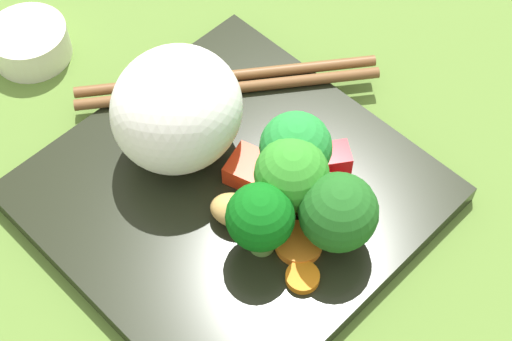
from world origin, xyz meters
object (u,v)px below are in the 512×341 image
square_plate (231,195)px  chopstick_pair (228,82)px  carrot_slice_0 (302,277)px  sauce_cup (30,43)px  rice_mound (176,110)px  broccoli_floret_2 (260,219)px

square_plate → chopstick_pair: size_ratio=1.23×
carrot_slice_0 → sauce_cup: sauce_cup is taller
rice_mound → sauce_cup: bearing=4.6°
chopstick_pair → square_plate: bearing=84.3°
broccoli_floret_2 → chopstick_pair: 14.08cm
broccoli_floret_2 → chopstick_pair: bearing=-35.6°
chopstick_pair → sauce_cup: (14.32, 7.69, -0.54)cm
broccoli_floret_2 → chopstick_pair: broccoli_floret_2 is taller
square_plate → rice_mound: bearing=1.1°
carrot_slice_0 → square_plate: bearing=-11.2°
chopstick_pair → sauce_cup: size_ratio=3.12×
square_plate → chopstick_pair: 9.28cm
rice_mound → carrot_slice_0: bearing=173.4°
sauce_cup → rice_mound: bearing=-175.4°
chopstick_pair → sauce_cup: 16.26cm
chopstick_pair → carrot_slice_0: bearing=99.3°
square_plate → sauce_cup: sauce_cup is taller
broccoli_floret_2 → chopstick_pair: size_ratio=0.30×
square_plate → carrot_slice_0: bearing=168.8°
carrot_slice_0 → rice_mound: bearing=-6.6°
rice_mound → carrot_slice_0: rice_mound is taller
chopstick_pair → sauce_cup: bearing=-24.4°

